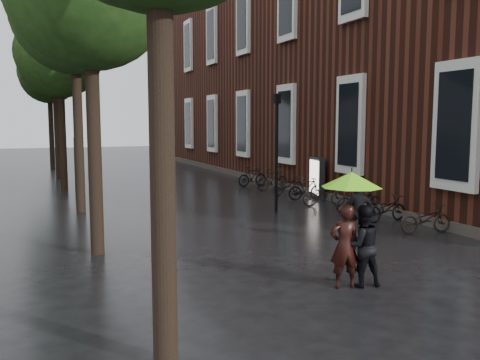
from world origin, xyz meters
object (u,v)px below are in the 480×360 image
person_burgundy (344,246)px  ad_lightbox (317,178)px  parked_bicycles (319,192)px  lamp_post (277,141)px  person_black (362,246)px  pedestrian_walking (358,212)px

person_burgundy → ad_lightbox: (5.41, 9.88, 0.04)m
person_burgundy → parked_bicycles: person_burgundy is taller
person_burgundy → parked_bicycles: (4.80, 8.66, -0.35)m
parked_bicycles → lamp_post: (-2.34, -0.99, 2.01)m
parked_bicycles → ad_lightbox: (0.62, 1.22, 0.39)m
person_black → parked_bicycles: person_black is taller
person_black → pedestrian_walking: same height
pedestrian_walking → lamp_post: size_ratio=0.39×
person_burgundy → pedestrian_walking: bearing=-117.5°
ad_lightbox → pedestrian_walking: bearing=-103.0°
person_black → parked_bicycles: 9.76m
pedestrian_walking → parked_bicycles: (2.33, 5.69, -0.33)m
person_black → parked_bicycles: size_ratio=0.13×
pedestrian_walking → person_black: bearing=69.7°
person_burgundy → lamp_post: lamp_post is taller
parked_bicycles → lamp_post: 3.24m
person_burgundy → person_black: person_burgundy is taller
person_black → pedestrian_walking: (2.10, 3.00, 0.00)m
person_burgundy → parked_bicycles: size_ratio=0.13×
person_black → person_burgundy: bearing=3.6°
ad_lightbox → lamp_post: size_ratio=0.41×
person_black → ad_lightbox: size_ratio=0.93×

